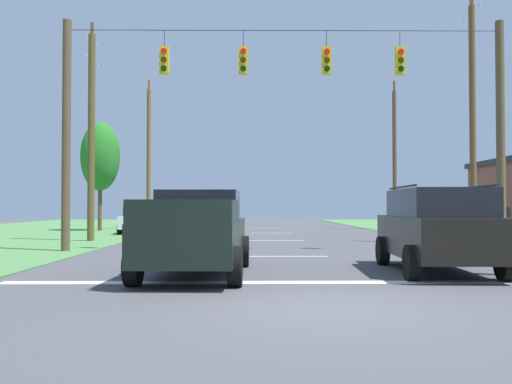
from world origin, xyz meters
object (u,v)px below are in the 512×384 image
distant_car_crossing_white (141,220)px  overhead_signal_span (284,122)px  utility_pole_far_right (395,157)px  utility_pole_far_left (149,156)px  suv_black (437,228)px  utility_pole_mid_right (473,120)px  pickup_truck (197,233)px  utility_pole_mid_left (91,132)px  tree_roadside_right (100,157)px  distant_car_oncoming (483,223)px

distant_car_crossing_white → overhead_signal_span: bearing=-59.4°
overhead_signal_span → utility_pole_far_right: bearing=65.0°
utility_pole_far_left → suv_black: bearing=-64.7°
overhead_signal_span → utility_pole_mid_right: 8.91m
overhead_signal_span → utility_pole_far_left: bearing=114.2°
suv_black → utility_pole_far_right: utility_pole_far_right is taller
pickup_truck → utility_pole_mid_right: bearing=44.5°
distant_car_crossing_white → utility_pole_mid_right: 18.38m
overhead_signal_span → utility_pole_mid_left: 9.94m
pickup_truck → distant_car_crossing_white: size_ratio=1.25×
utility_pole_far_right → utility_pole_mid_left: (-16.77, -12.73, 0.02)m
distant_car_crossing_white → tree_roadside_right: 6.10m
utility_pole_mid_left → tree_roadside_right: bearing=102.9°
utility_pole_mid_right → tree_roadside_right: utility_pole_mid_right is taller
distant_car_oncoming → utility_pole_mid_right: (-1.33, -2.31, 4.38)m
suv_black → distant_car_crossing_white: (-10.73, 18.70, -0.27)m
distant_car_crossing_white → distant_car_oncoming: same height
suv_black → distant_car_oncoming: suv_black is taller
overhead_signal_span → distant_car_oncoming: size_ratio=3.57×
suv_black → distant_car_oncoming: bearing=63.4°
suv_black → utility_pole_far_left: size_ratio=0.49×
overhead_signal_span → pickup_truck: overhead_signal_span is taller
utility_pole_far_right → utility_pole_mid_left: bearing=-142.8°
overhead_signal_span → utility_pole_far_right: size_ratio=1.54×
distant_car_crossing_white → utility_pole_far_right: size_ratio=0.44×
distant_car_crossing_white → utility_pole_mid_left: 8.19m
suv_black → utility_pole_far_right: (5.21, 24.38, 3.79)m
pickup_truck → distant_car_crossing_white: 19.79m
suv_black → tree_roadside_right: (-13.95, 22.11, 3.62)m
utility_pole_mid_right → tree_roadside_right: 22.39m
overhead_signal_span → utility_pole_far_right: utility_pole_far_right is taller
utility_pole_mid_right → utility_pole_far_right: size_ratio=1.06×
distant_car_crossing_white → utility_pole_mid_left: size_ratio=0.45×
pickup_truck → utility_pole_mid_right: size_ratio=0.52×
distant_car_crossing_white → suv_black: bearing=-60.2°
utility_pole_mid_left → utility_pole_far_left: utility_pole_far_left is taller
distant_car_oncoming → utility_pole_far_left: (-17.32, 11.58, 4.05)m
overhead_signal_span → pickup_truck: size_ratio=2.83×
utility_pole_mid_right → overhead_signal_span: bearing=-155.3°
distant_car_crossing_white → distant_car_oncoming: bearing=-21.2°
overhead_signal_span → tree_roadside_right: 19.20m
overhead_signal_span → tree_roadside_right: (-10.66, 15.97, 0.17)m
overhead_signal_span → distant_car_oncoming: (9.40, 6.03, -3.73)m
utility_pole_mid_left → tree_roadside_right: 10.74m
suv_black → distant_car_crossing_white: suv_black is taller
overhead_signal_span → utility_pole_far_left: (-7.92, 17.62, 0.32)m
distant_car_oncoming → utility_pole_far_right: 12.89m
utility_pole_mid_left → utility_pole_far_left: 12.12m
distant_car_oncoming → utility_pole_far_left: bearing=146.2°
suv_black → tree_roadside_right: bearing=122.3°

